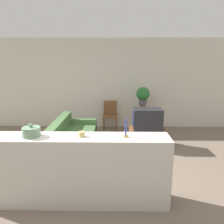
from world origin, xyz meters
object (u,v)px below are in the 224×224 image
television (147,119)px  wooden_chair (110,114)px  potted_plant (143,95)px  decorative_bowl (31,132)px  couch (72,142)px

television → wooden_chair: (-0.92, 1.23, -0.18)m
potted_plant → decorative_bowl: 3.87m
television → wooden_chair: television is taller
couch → potted_plant: bearing=42.4°
couch → television: size_ratio=2.92×
couch → television: 1.86m
couch → decorative_bowl: 1.93m
potted_plant → wooden_chair: bearing=172.3°
couch → wooden_chair: (0.82, 1.73, 0.23)m
wooden_chair → decorative_bowl: decorative_bowl is taller
wooden_chair → potted_plant: (0.94, -0.13, 0.60)m
potted_plant → decorative_bowl: potted_plant is taller
couch → decorative_bowl: (-0.18, -1.74, 0.81)m
couch → wooden_chair: size_ratio=2.32×
television → decorative_bowl: size_ratio=2.80×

